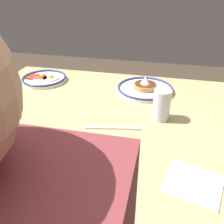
{
  "coord_description": "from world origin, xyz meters",
  "views": [
    {
      "loc": [
        -0.21,
        0.84,
        1.26
      ],
      "look_at": [
        -0.03,
        0.01,
        0.78
      ],
      "focal_mm": 39.91,
      "sensor_mm": 36.0,
      "label": 1
    }
  ],
  "objects_px": {
    "paper_napkin": "(193,184)",
    "fork_far": "(114,128)",
    "plate_center_pancakes": "(44,79)",
    "drinking_glass": "(161,106)",
    "plate_near_main": "(145,88)",
    "butter_knife": "(21,152)"
  },
  "relations": [
    {
      "from": "paper_napkin",
      "to": "plate_center_pancakes",
      "type": "bearing_deg",
      "value": -38.89
    },
    {
      "from": "plate_near_main",
      "to": "plate_center_pancakes",
      "type": "xyz_separation_m",
      "value": [
        0.54,
        -0.01,
        -0.0
      ]
    },
    {
      "from": "butter_knife",
      "to": "plate_near_main",
      "type": "bearing_deg",
      "value": -121.35
    },
    {
      "from": "plate_center_pancakes",
      "to": "fork_far",
      "type": "distance_m",
      "value": 0.59
    },
    {
      "from": "plate_center_pancakes",
      "to": "paper_napkin",
      "type": "xyz_separation_m",
      "value": [
        -0.74,
        0.59,
        -0.01
      ]
    },
    {
      "from": "plate_near_main",
      "to": "drinking_glass",
      "type": "distance_m",
      "value": 0.27
    },
    {
      "from": "butter_knife",
      "to": "paper_napkin",
      "type": "bearing_deg",
      "value": 177.99
    },
    {
      "from": "butter_knife",
      "to": "drinking_glass",
      "type": "bearing_deg",
      "value": -143.73
    },
    {
      "from": "plate_near_main",
      "to": "plate_center_pancakes",
      "type": "relative_size",
      "value": 1.16
    },
    {
      "from": "plate_near_main",
      "to": "plate_center_pancakes",
      "type": "bearing_deg",
      "value": -1.17
    },
    {
      "from": "paper_napkin",
      "to": "fork_far",
      "type": "height_order",
      "value": "fork_far"
    },
    {
      "from": "paper_napkin",
      "to": "butter_knife",
      "type": "bearing_deg",
      "value": -2.01
    },
    {
      "from": "plate_near_main",
      "to": "paper_napkin",
      "type": "distance_m",
      "value": 0.62
    },
    {
      "from": "drinking_glass",
      "to": "fork_far",
      "type": "xyz_separation_m",
      "value": [
        0.17,
        0.11,
        -0.05
      ]
    },
    {
      "from": "plate_center_pancakes",
      "to": "drinking_glass",
      "type": "bearing_deg",
      "value": 157.63
    },
    {
      "from": "fork_far",
      "to": "drinking_glass",
      "type": "bearing_deg",
      "value": -146.06
    },
    {
      "from": "plate_near_main",
      "to": "paper_napkin",
      "type": "xyz_separation_m",
      "value": [
        -0.2,
        0.58,
        -0.01
      ]
    },
    {
      "from": "plate_near_main",
      "to": "paper_napkin",
      "type": "bearing_deg",
      "value": 108.68
    },
    {
      "from": "plate_center_pancakes",
      "to": "paper_napkin",
      "type": "relative_size",
      "value": 1.56
    },
    {
      "from": "fork_far",
      "to": "butter_knife",
      "type": "relative_size",
      "value": 0.89
    },
    {
      "from": "plate_center_pancakes",
      "to": "butter_knife",
      "type": "height_order",
      "value": "plate_center_pancakes"
    },
    {
      "from": "plate_center_pancakes",
      "to": "drinking_glass",
      "type": "xyz_separation_m",
      "value": [
        -0.63,
        0.26,
        0.04
      ]
    }
  ]
}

